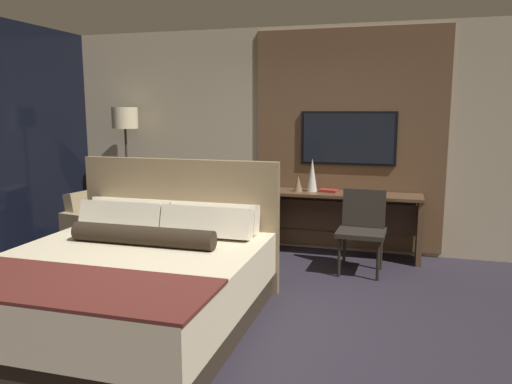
{
  "coord_description": "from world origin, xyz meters",
  "views": [
    {
      "loc": [
        1.33,
        -3.7,
        1.79
      ],
      "look_at": [
        -0.02,
        1.05,
        0.97
      ],
      "focal_mm": 35.0,
      "sensor_mm": 36.0,
      "label": 1
    }
  ],
  "objects_px": {
    "book": "(329,191)",
    "desk": "(344,213)",
    "bed": "(130,281)",
    "desk_chair": "(362,223)",
    "vase_tall": "(312,175)",
    "floor_lamp": "(125,129)",
    "tv": "(348,138)",
    "armchair_by_window": "(101,232)",
    "vase_short": "(298,183)"
  },
  "relations": [
    {
      "from": "vase_tall",
      "to": "tv",
      "type": "bearing_deg",
      "value": 26.78
    },
    {
      "from": "desk",
      "to": "book",
      "type": "bearing_deg",
      "value": 179.36
    },
    {
      "from": "vase_short",
      "to": "floor_lamp",
      "type": "bearing_deg",
      "value": -179.76
    },
    {
      "from": "desk",
      "to": "armchair_by_window",
      "type": "bearing_deg",
      "value": -165.64
    },
    {
      "from": "desk_chair",
      "to": "book",
      "type": "distance_m",
      "value": 0.76
    },
    {
      "from": "vase_tall",
      "to": "vase_short",
      "type": "bearing_deg",
      "value": -164.11
    },
    {
      "from": "tv",
      "to": "desk_chair",
      "type": "relative_size",
      "value": 1.29
    },
    {
      "from": "desk",
      "to": "floor_lamp",
      "type": "bearing_deg",
      "value": -178.46
    },
    {
      "from": "bed",
      "to": "floor_lamp",
      "type": "bearing_deg",
      "value": 120.18
    },
    {
      "from": "desk_chair",
      "to": "vase_tall",
      "type": "relative_size",
      "value": 2.21
    },
    {
      "from": "desk",
      "to": "desk_chair",
      "type": "xyz_separation_m",
      "value": [
        0.26,
        -0.54,
        0.01
      ]
    },
    {
      "from": "tv",
      "to": "desk_chair",
      "type": "bearing_deg",
      "value": -70.6
    },
    {
      "from": "vase_tall",
      "to": "vase_short",
      "type": "relative_size",
      "value": 2.07
    },
    {
      "from": "tv",
      "to": "armchair_by_window",
      "type": "relative_size",
      "value": 1.39
    },
    {
      "from": "floor_lamp",
      "to": "vase_tall",
      "type": "distance_m",
      "value": 2.57
    },
    {
      "from": "tv",
      "to": "vase_tall",
      "type": "height_order",
      "value": "tv"
    },
    {
      "from": "armchair_by_window",
      "to": "floor_lamp",
      "type": "xyz_separation_m",
      "value": [
        0.01,
        0.67,
        1.26
      ]
    },
    {
      "from": "desk_chair",
      "to": "vase_tall",
      "type": "distance_m",
      "value": 0.95
    },
    {
      "from": "desk",
      "to": "tv",
      "type": "height_order",
      "value": "tv"
    },
    {
      "from": "book",
      "to": "vase_tall",
      "type": "bearing_deg",
      "value": -173.14
    },
    {
      "from": "tv",
      "to": "book",
      "type": "xyz_separation_m",
      "value": [
        -0.2,
        -0.18,
        -0.63
      ]
    },
    {
      "from": "bed",
      "to": "tv",
      "type": "bearing_deg",
      "value": 60.53
    },
    {
      "from": "tv",
      "to": "book",
      "type": "bearing_deg",
      "value": -138.23
    },
    {
      "from": "bed",
      "to": "vase_short",
      "type": "xyz_separation_m",
      "value": [
        0.95,
        2.42,
        0.52
      ]
    },
    {
      "from": "vase_tall",
      "to": "book",
      "type": "relative_size",
      "value": 1.67
    },
    {
      "from": "bed",
      "to": "desk_chair",
      "type": "distance_m",
      "value": 2.63
    },
    {
      "from": "book",
      "to": "desk",
      "type": "bearing_deg",
      "value": -0.64
    },
    {
      "from": "desk",
      "to": "vase_short",
      "type": "height_order",
      "value": "vase_short"
    },
    {
      "from": "desk",
      "to": "vase_tall",
      "type": "height_order",
      "value": "vase_tall"
    },
    {
      "from": "bed",
      "to": "desk",
      "type": "bearing_deg",
      "value": 58.78
    },
    {
      "from": "armchair_by_window",
      "to": "vase_short",
      "type": "distance_m",
      "value": 2.53
    },
    {
      "from": "tv",
      "to": "vase_short",
      "type": "relative_size",
      "value": 5.89
    },
    {
      "from": "desk",
      "to": "floor_lamp",
      "type": "height_order",
      "value": "floor_lamp"
    },
    {
      "from": "desk_chair",
      "to": "armchair_by_window",
      "type": "distance_m",
      "value": 3.2
    },
    {
      "from": "desk",
      "to": "desk_chair",
      "type": "bearing_deg",
      "value": -64.88
    },
    {
      "from": "armchair_by_window",
      "to": "book",
      "type": "xyz_separation_m",
      "value": [
        2.73,
        0.75,
        0.53
      ]
    },
    {
      "from": "armchair_by_window",
      "to": "book",
      "type": "bearing_deg",
      "value": -63.38
    },
    {
      "from": "desk",
      "to": "floor_lamp",
      "type": "distance_m",
      "value": 3.08
    },
    {
      "from": "vase_short",
      "to": "vase_tall",
      "type": "bearing_deg",
      "value": 15.89
    },
    {
      "from": "desk_chair",
      "to": "floor_lamp",
      "type": "bearing_deg",
      "value": 173.89
    },
    {
      "from": "floor_lamp",
      "to": "vase_short",
      "type": "relative_size",
      "value": 9.15
    },
    {
      "from": "desk",
      "to": "armchair_by_window",
      "type": "height_order",
      "value": "desk"
    },
    {
      "from": "desk",
      "to": "desk_chair",
      "type": "height_order",
      "value": "desk_chair"
    },
    {
      "from": "desk",
      "to": "tv",
      "type": "distance_m",
      "value": 0.92
    },
    {
      "from": "vase_tall",
      "to": "floor_lamp",
      "type": "bearing_deg",
      "value": -178.72
    },
    {
      "from": "armchair_by_window",
      "to": "vase_short",
      "type": "height_order",
      "value": "vase_short"
    },
    {
      "from": "tv",
      "to": "armchair_by_window",
      "type": "distance_m",
      "value": 3.28
    },
    {
      "from": "desk_chair",
      "to": "armchair_by_window",
      "type": "bearing_deg",
      "value": -174.06
    },
    {
      "from": "desk",
      "to": "armchair_by_window",
      "type": "xyz_separation_m",
      "value": [
        -2.93,
        -0.75,
        -0.26
      ]
    },
    {
      "from": "bed",
      "to": "vase_tall",
      "type": "relative_size",
      "value": 5.51
    }
  ]
}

